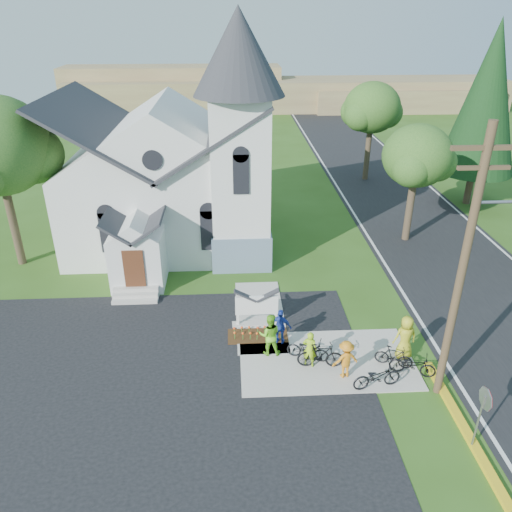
{
  "coord_description": "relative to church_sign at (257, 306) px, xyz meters",
  "views": [
    {
      "loc": [
        -2.24,
        -15.53,
        12.88
      ],
      "look_at": [
        -1.13,
        5.0,
        2.59
      ],
      "focal_mm": 35.0,
      "sensor_mm": 36.0,
      "label": 1
    }
  ],
  "objects": [
    {
      "name": "tree_road_near",
      "position": [
        9.7,
        8.8,
        4.18
      ],
      "size": [
        4.0,
        4.0,
        7.05
      ],
      "color": "#36291D",
      "rests_on": "ground"
    },
    {
      "name": "cyclist_2",
      "position": [
        0.93,
        -1.44,
        -0.17
      ],
      "size": [
        1.03,
        0.69,
        1.62
      ],
      "primitive_type": "imported",
      "rotation": [
        0.0,
        0.0,
        2.8
      ],
      "color": "#213AA5",
      "rests_on": "sidewalk"
    },
    {
      "name": "bike_3",
      "position": [
        5.26,
        -3.2,
        -0.53
      ],
      "size": [
        1.54,
        1.0,
        0.9
      ],
      "primitive_type": "imported",
      "rotation": [
        0.0,
        0.0,
        1.15
      ],
      "color": "black",
      "rests_on": "sidewalk"
    },
    {
      "name": "sidewalk",
      "position": [
        2.7,
        -2.7,
        -1.0
      ],
      "size": [
        7.0,
        4.0,
        0.05
      ],
      "primitive_type": "cube",
      "color": "#ADA79C",
      "rests_on": "ground"
    },
    {
      "name": "conifer",
      "position": [
        16.2,
        14.8,
        6.36
      ],
      "size": [
        5.2,
        5.2,
        12.4
      ],
      "color": "#36291D",
      "rests_on": "ground"
    },
    {
      "name": "stop_sign",
      "position": [
        6.63,
        -7.4,
        0.75
      ],
      "size": [
        0.11,
        0.76,
        2.48
      ],
      "color": "gray",
      "rests_on": "ground"
    },
    {
      "name": "distant_hills",
      "position": [
        4.56,
        53.13,
        1.15
      ],
      "size": [
        61.0,
        10.0,
        5.6
      ],
      "color": "olive",
      "rests_on": "ground"
    },
    {
      "name": "tree_road_mid",
      "position": [
        10.2,
        20.8,
        4.75
      ],
      "size": [
        4.4,
        4.4,
        7.8
      ],
      "color": "#36291D",
      "rests_on": "ground"
    },
    {
      "name": "bike_0",
      "position": [
        1.93,
        -2.57,
        -0.52
      ],
      "size": [
        1.83,
        1.19,
        0.91
      ],
      "primitive_type": "imported",
      "rotation": [
        0.0,
        0.0,
        1.2
      ],
      "color": "black",
      "rests_on": "sidewalk"
    },
    {
      "name": "bike_2",
      "position": [
        4.25,
        -4.4,
        -0.48
      ],
      "size": [
        1.98,
        0.99,
        0.99
      ],
      "primitive_type": "imported",
      "rotation": [
        0.0,
        0.0,
        1.76
      ],
      "color": "black",
      "rests_on": "sidewalk"
    },
    {
      "name": "cyclist_4",
      "position": [
        5.84,
        -2.65,
        -0.03
      ],
      "size": [
        0.98,
        0.68,
        1.9
      ],
      "primitive_type": "imported",
      "rotation": [
        0.0,
        0.0,
        3.22
      ],
      "color": "gold",
      "rests_on": "sidewalk"
    },
    {
      "name": "flower_bed",
      "position": [
        0.0,
        -0.9,
        -0.99
      ],
      "size": [
        2.6,
        1.1,
        0.07
      ],
      "primitive_type": "cube",
      "color": "#3A2210",
      "rests_on": "ground"
    },
    {
      "name": "utility_pole",
      "position": [
        6.56,
        -4.7,
        4.38
      ],
      "size": [
        3.45,
        0.28,
        10.0
      ],
      "color": "#413220",
      "rests_on": "ground"
    },
    {
      "name": "road",
      "position": [
        11.2,
        11.8,
        -1.02
      ],
      "size": [
        8.0,
        90.0,
        0.02
      ],
      "primitive_type": "cube",
      "color": "black",
      "rests_on": "ground"
    },
    {
      "name": "cyclist_0",
      "position": [
        1.92,
        -2.99,
        -0.19
      ],
      "size": [
        0.67,
        0.55,
        1.58
      ],
      "primitive_type": "imported",
      "rotation": [
        0.0,
        0.0,
        2.79
      ],
      "color": "#95C717",
      "rests_on": "sidewalk"
    },
    {
      "name": "church",
      "position": [
        -4.28,
        9.28,
        4.22
      ],
      "size": [
        12.35,
        12.0,
        13.0
      ],
      "color": "silver",
      "rests_on": "ground"
    },
    {
      "name": "bike_4",
      "position": [
        5.83,
        -3.75,
        -0.52
      ],
      "size": [
        1.86,
        1.16,
        0.92
      ],
      "primitive_type": "imported",
      "rotation": [
        0.0,
        0.0,
        1.23
      ],
      "color": "black",
      "rests_on": "sidewalk"
    },
    {
      "name": "ground",
      "position": [
        1.2,
        -3.2,
        -1.03
      ],
      "size": [
        120.0,
        120.0,
        0.0
      ],
      "primitive_type": "plane",
      "color": "#305117",
      "rests_on": "ground"
    },
    {
      "name": "bike_1",
      "position": [
        2.34,
        -3.1,
        -0.43
      ],
      "size": [
        1.86,
        0.66,
        1.1
      ],
      "primitive_type": "imported",
      "rotation": [
        0.0,
        0.0,
        1.49
      ],
      "color": "black",
      "rests_on": "sidewalk"
    },
    {
      "name": "cyclist_1",
      "position": [
        0.41,
        -2.13,
        -0.05
      ],
      "size": [
        0.93,
        0.74,
        1.86
      ],
      "primitive_type": "imported",
      "rotation": [
        0.0,
        0.0,
        3.1
      ],
      "color": "#6BC324",
      "rests_on": "sidewalk"
    },
    {
      "name": "church_sign",
      "position": [
        0.0,
        0.0,
        0.0
      ],
      "size": [
        2.2,
        0.4,
        1.7
      ],
      "color": "#ADA79C",
      "rests_on": "ground"
    },
    {
      "name": "parking_lot",
      "position": [
        -5.8,
        -5.2,
        -1.02
      ],
      "size": [
        20.0,
        16.0,
        0.02
      ],
      "primitive_type": "cube",
      "color": "black",
      "rests_on": "ground"
    },
    {
      "name": "cyclist_3",
      "position": [
        3.2,
        -3.7,
        -0.18
      ],
      "size": [
        1.13,
        0.8,
        1.59
      ],
      "primitive_type": "imported",
      "rotation": [
        0.0,
        0.0,
        3.36
      ],
      "color": "orange",
      "rests_on": "sidewalk"
    }
  ]
}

